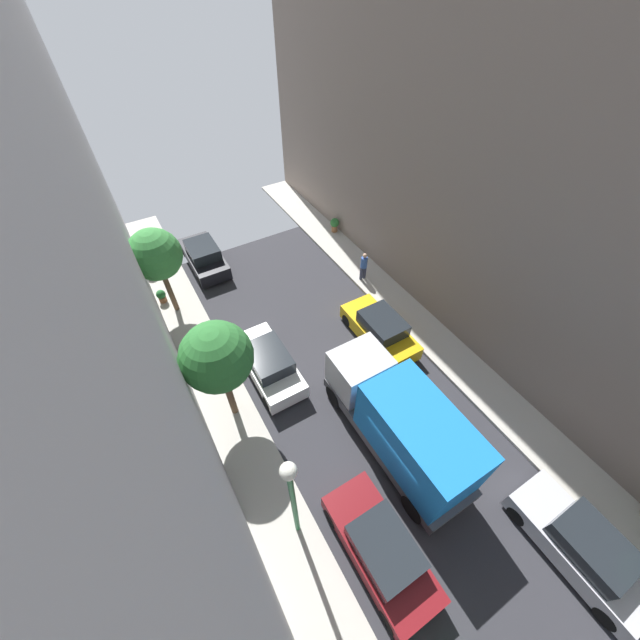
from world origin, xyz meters
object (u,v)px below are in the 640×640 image
object	(u,v)px
delivery_truck	(401,423)
potted_plant_0	(335,224)
potted_plant_5	(140,243)
street_tree_2	(217,357)
potted_plant_1	(148,264)
potted_plant_3	(161,296)
parked_car_left_5	(204,256)
parked_car_right_2	(380,330)
parked_car_left_3	(381,548)
parked_car_right_1	(581,546)
pedestrian	(364,266)
street_tree_0	(155,255)
lamp_post	(292,493)
parked_car_left_4	(269,363)

from	to	relation	value
delivery_truck	potted_plant_0	world-z (taller)	delivery_truck
potted_plant_0	potted_plant_5	size ratio (longest dim) A/B	0.94
street_tree_2	potted_plant_5	bearing A→B (deg)	93.70
street_tree_2	potted_plant_1	xyz separation A→B (m)	(-0.86, 10.78, -3.06)
potted_plant_3	parked_car_left_5	bearing A→B (deg)	32.29
parked_car_right_2	potted_plant_5	world-z (taller)	parked_car_right_2
potted_plant_0	potted_plant_3	distance (m)	11.37
street_tree_2	potted_plant_5	size ratio (longest dim) A/B	5.05
parked_car_left_3	potted_plant_3	size ratio (longest dim) A/B	5.74
delivery_truck	potted_plant_3	distance (m)	13.77
parked_car_right_1	potted_plant_1	world-z (taller)	parked_car_right_1
pedestrian	potted_plant_1	distance (m)	12.14
street_tree_0	lamp_post	world-z (taller)	lamp_post
pedestrian	parked_car_right_2	bearing A→B (deg)	-114.59
parked_car_left_4	parked_car_right_2	distance (m)	5.47
parked_car_left_3	potted_plant_3	bearing A→B (deg)	101.14
parked_car_right_2	delivery_truck	size ratio (longest dim) A/B	0.64
pedestrian	street_tree_2	xyz separation A→B (m)	(-9.32, -4.18, 2.72)
potted_plant_0	parked_car_left_4	bearing A→B (deg)	-136.56
parked_car_right_2	street_tree_2	distance (m)	8.10
parked_car_right_1	street_tree_0	distance (m)	19.22
parked_car_left_3	street_tree_2	size ratio (longest dim) A/B	0.85
parked_car_left_3	parked_car_right_2	xyz separation A→B (m)	(5.40, 7.26, 0.00)
potted_plant_3	potted_plant_5	size ratio (longest dim) A/B	0.75
parked_car_left_4	parked_car_left_5	world-z (taller)	same
parked_car_left_4	pedestrian	size ratio (longest dim) A/B	2.44
potted_plant_1	potted_plant_3	world-z (taller)	potted_plant_1
parked_car_right_1	street_tree_2	bearing A→B (deg)	126.40
parked_car_left_5	potted_plant_1	xyz separation A→B (m)	(-2.96, 0.86, 0.02)
street_tree_0	street_tree_2	xyz separation A→B (m)	(0.42, -7.11, 0.18)
parked_car_left_4	parked_car_right_2	world-z (taller)	same
potted_plant_1	potted_plant_3	bearing A→B (deg)	-90.38
potted_plant_0	street_tree_2	bearing A→B (deg)	-139.32
lamp_post	parked_car_left_5	bearing A→B (deg)	82.81
parked_car_left_5	parked_car_right_1	xyz separation A→B (m)	(5.40, -20.08, 0.00)
delivery_truck	street_tree_2	bearing A→B (deg)	137.16
potted_plant_0	potted_plant_1	world-z (taller)	potted_plant_1
parked_car_left_5	delivery_truck	bearing A→B (deg)	-79.35
parked_car_left_4	potted_plant_3	bearing A→B (deg)	113.11
parked_car_right_1	parked_car_right_2	bearing A→B (deg)	90.00
parked_car_left_5	parked_car_left_3	bearing A→B (deg)	-90.00
street_tree_0	potted_plant_3	distance (m)	3.24
parked_car_left_3	parked_car_left_5	distance (m)	16.99
parked_car_right_1	delivery_truck	xyz separation A→B (m)	(-2.70, 5.72, 1.07)
street_tree_0	potted_plant_0	world-z (taller)	street_tree_0
potted_plant_3	lamp_post	world-z (taller)	lamp_post
parked_car_left_3	parked_car_left_5	bearing A→B (deg)	90.00
pedestrian	lamp_post	distance (m)	13.29
delivery_truck	street_tree_2	size ratio (longest dim) A/B	1.34
street_tree_2	potted_plant_1	distance (m)	11.24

